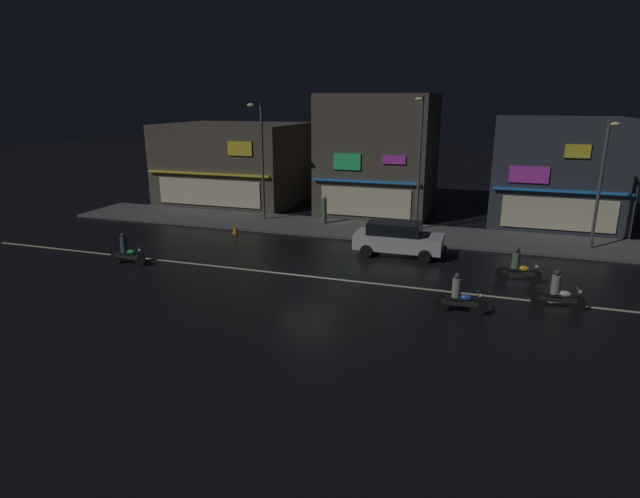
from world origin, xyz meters
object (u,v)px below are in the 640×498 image
(motorcycle_following, at_px, (518,268))
(motorcycle_lead, at_px, (126,251))
(streetlamp_mid, at_px, (419,154))
(streetlamp_west, at_px, (261,152))
(parked_car_near_kerb, at_px, (397,238))
(motorcycle_trailing_far, at_px, (459,296))
(pedestrian_on_sidewalk, at_px, (324,210))
(streetlamp_east, at_px, (603,174))
(motorcycle_opposite_lane, at_px, (558,293))
(traffic_cone, at_px, (235,229))

(motorcycle_following, bearing_deg, motorcycle_lead, -177.81)
(streetlamp_mid, distance_m, motorcycle_following, 9.81)
(streetlamp_west, distance_m, parked_car_near_kerb, 10.92)
(motorcycle_lead, distance_m, motorcycle_trailing_far, 15.22)
(streetlamp_mid, distance_m, motorcycle_lead, 16.35)
(streetlamp_mid, relative_size, pedestrian_on_sidewalk, 4.37)
(parked_car_near_kerb, relative_size, motorcycle_trailing_far, 2.26)
(motorcycle_lead, height_order, motorcycle_trailing_far, same)
(streetlamp_mid, relative_size, motorcycle_lead, 3.96)
(streetlamp_west, xyz_separation_m, motorcycle_trailing_far, (12.74, -11.03, -3.75))
(streetlamp_west, distance_m, streetlamp_east, 18.66)
(parked_car_near_kerb, bearing_deg, motorcycle_lead, -154.83)
(motorcycle_lead, height_order, motorcycle_opposite_lane, same)
(motorcycle_trailing_far, relative_size, traffic_cone, 3.45)
(streetlamp_west, height_order, motorcycle_trailing_far, streetlamp_west)
(streetlamp_west, height_order, motorcycle_following, streetlamp_west)
(streetlamp_mid, bearing_deg, motorcycle_lead, -139.09)
(pedestrian_on_sidewalk, distance_m, motorcycle_opposite_lane, 15.73)
(pedestrian_on_sidewalk, height_order, traffic_cone, pedestrian_on_sidewalk)
(motorcycle_following, relative_size, motorcycle_opposite_lane, 1.00)
(streetlamp_west, bearing_deg, parked_car_near_kerb, -25.47)
(streetlamp_east, height_order, traffic_cone, streetlamp_east)
(motorcycle_following, relative_size, motorcycle_trailing_far, 1.00)
(traffic_cone, bearing_deg, motorcycle_trailing_far, -31.08)
(streetlamp_east, xyz_separation_m, motorcycle_trailing_far, (-5.90, -10.14, -3.35))
(streetlamp_west, relative_size, motorcycle_following, 3.79)
(motorcycle_following, distance_m, motorcycle_opposite_lane, 2.98)
(motorcycle_following, bearing_deg, pedestrian_on_sidewalk, 138.40)
(traffic_cone, bearing_deg, parked_car_near_kerb, -7.57)
(streetlamp_east, distance_m, motorcycle_trailing_far, 12.20)
(traffic_cone, bearing_deg, streetlamp_west, 84.48)
(motorcycle_lead, bearing_deg, streetlamp_west, -109.26)
(streetlamp_mid, distance_m, traffic_cone, 11.33)
(streetlamp_west, height_order, streetlamp_east, streetlamp_west)
(pedestrian_on_sidewalk, distance_m, motorcycle_trailing_far, 14.41)
(motorcycle_opposite_lane, bearing_deg, traffic_cone, -29.14)
(streetlamp_mid, height_order, motorcycle_opposite_lane, streetlamp_mid)
(streetlamp_east, height_order, parked_car_near_kerb, streetlamp_east)
(pedestrian_on_sidewalk, bearing_deg, motorcycle_following, 97.58)
(streetlamp_east, bearing_deg, motorcycle_opposite_lane, -105.95)
(motorcycle_opposite_lane, height_order, motorcycle_trailing_far, same)
(parked_car_near_kerb, bearing_deg, streetlamp_west, 154.53)
(streetlamp_west, height_order, motorcycle_opposite_lane, streetlamp_west)
(parked_car_near_kerb, relative_size, motorcycle_lead, 2.26)
(parked_car_near_kerb, height_order, motorcycle_opposite_lane, parked_car_near_kerb)
(streetlamp_mid, bearing_deg, traffic_cone, -160.04)
(motorcycle_opposite_lane, distance_m, traffic_cone, 17.66)
(pedestrian_on_sidewalk, height_order, motorcycle_following, pedestrian_on_sidewalk)
(pedestrian_on_sidewalk, distance_m, parked_car_near_kerb, 7.24)
(streetlamp_east, relative_size, parked_car_near_kerb, 1.50)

